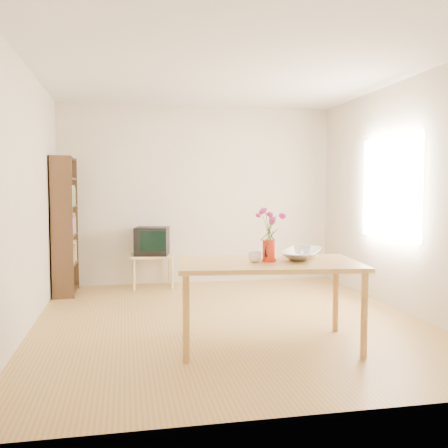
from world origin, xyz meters
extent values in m
plane|color=olive|center=(0.00, 0.00, 0.00)|extent=(4.50, 4.50, 0.00)
plane|color=white|center=(0.00, 0.00, 2.60)|extent=(4.50, 4.50, 0.00)
plane|color=beige|center=(0.00, 2.25, 1.30)|extent=(4.00, 0.00, 4.00)
plane|color=beige|center=(0.00, -2.25, 1.30)|extent=(4.00, 0.00, 4.00)
plane|color=beige|center=(-2.00, 0.00, 1.30)|extent=(0.00, 4.50, 4.50)
plane|color=beige|center=(2.00, 0.00, 1.30)|extent=(0.00, 4.50, 4.50)
plane|color=white|center=(1.98, 0.30, 1.40)|extent=(0.00, 1.30, 1.30)
cube|color=#AF7D3C|center=(0.16, -0.89, 0.73)|extent=(1.66, 1.07, 0.04)
cylinder|color=#AF7D3C|center=(-0.60, -1.19, 0.35)|extent=(0.06, 0.06, 0.71)
cylinder|color=#AF7D3C|center=(0.84, -1.36, 0.35)|extent=(0.06, 0.06, 0.71)
cylinder|color=#AF7D3C|center=(-0.51, -0.42, 0.35)|extent=(0.06, 0.06, 0.71)
cylinder|color=#AF7D3C|center=(0.93, -0.59, 0.35)|extent=(0.06, 0.06, 0.71)
cube|color=tan|center=(-0.70, 1.97, 0.45)|extent=(0.60, 0.45, 0.03)
cylinder|color=tan|center=(-0.96, 1.78, 0.22)|extent=(0.04, 0.04, 0.43)
cylinder|color=tan|center=(-0.44, 1.78, 0.22)|extent=(0.04, 0.04, 0.43)
cylinder|color=tan|center=(-0.96, 2.15, 0.22)|extent=(0.04, 0.04, 0.43)
cylinder|color=tan|center=(-0.44, 2.15, 0.22)|extent=(0.04, 0.04, 0.43)
cube|color=black|center=(-1.85, 1.41, 0.90)|extent=(0.28, 0.02, 1.80)
cube|color=black|center=(-1.85, 2.09, 0.90)|extent=(0.28, 0.03, 1.80)
cube|color=black|center=(-1.98, 1.75, 0.90)|extent=(0.02, 0.70, 1.80)
cube|color=black|center=(-1.85, 1.75, 0.04)|extent=(0.27, 0.65, 0.02)
cube|color=black|center=(-1.85, 1.75, 0.40)|extent=(0.27, 0.65, 0.02)
cube|color=black|center=(-1.85, 1.75, 0.78)|extent=(0.27, 0.65, 0.02)
cube|color=black|center=(-1.85, 1.75, 1.16)|extent=(0.27, 0.65, 0.02)
cube|color=black|center=(-1.85, 1.75, 1.52)|extent=(0.27, 0.65, 0.02)
cube|color=black|center=(-1.85, 1.75, 1.78)|extent=(0.27, 0.65, 0.02)
cylinder|color=red|center=(0.16, -0.89, 0.84)|extent=(0.11, 0.11, 0.18)
cylinder|color=red|center=(0.16, -0.89, 0.76)|extent=(0.13, 0.13, 0.02)
cylinder|color=red|center=(0.16, -0.89, 0.93)|extent=(0.12, 0.12, 0.01)
cone|color=red|center=(0.19, -0.93, 0.91)|extent=(0.07, 0.08, 0.06)
torus|color=black|center=(0.13, -0.83, 0.85)|extent=(0.06, 0.10, 0.10)
imported|color=white|center=(0.04, -0.89, 0.79)|extent=(0.14, 0.14, 0.09)
imported|color=white|center=(0.53, -0.73, 0.98)|extent=(0.65, 0.65, 0.45)
imported|color=white|center=(0.49, -0.73, 0.93)|extent=(0.10, 0.10, 0.07)
imported|color=white|center=(0.57, -0.71, 0.93)|extent=(0.11, 0.11, 0.07)
cube|color=black|center=(-0.70, 1.97, 0.66)|extent=(0.52, 0.49, 0.39)
cube|color=black|center=(-0.70, 2.04, 0.68)|extent=(0.35, 0.28, 0.27)
cube|color=black|center=(-0.70, 1.76, 0.68)|extent=(0.35, 0.08, 0.27)
camera|label=1|loc=(-1.06, -5.06, 1.38)|focal=40.00mm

